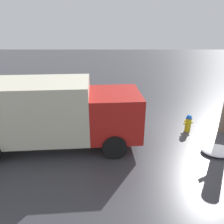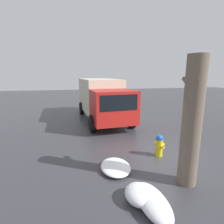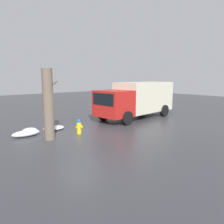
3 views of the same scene
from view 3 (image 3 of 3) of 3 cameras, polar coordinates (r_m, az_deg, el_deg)
ground_plane at (r=12.11m, az=-8.58°, el=-5.65°), size 60.00×60.00×0.00m
fire_hydrant at (r=12.01m, az=-8.62°, el=-3.71°), size 0.47×0.38×0.82m
tree_trunk at (r=11.03m, az=-16.31°, el=1.91°), size 0.77×0.51×3.48m
delivery_truck at (r=16.53m, az=6.64°, el=3.52°), size 6.92×2.93×2.67m
snow_pile_by_hydrant at (r=13.35m, az=-14.97°, el=-4.03°), size 1.25×0.94×0.20m
snow_pile_curbside at (r=12.29m, az=-21.54°, el=-5.22°), size 1.43×0.65×0.32m
snow_pile_by_tree at (r=12.56m, az=-20.69°, el=-4.74°), size 0.84×0.71×0.37m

